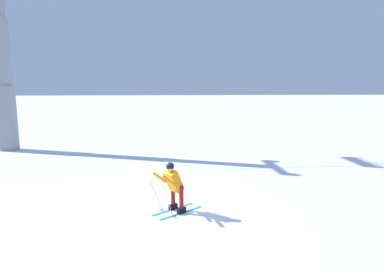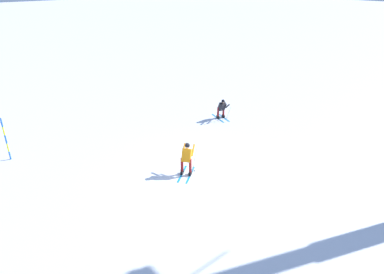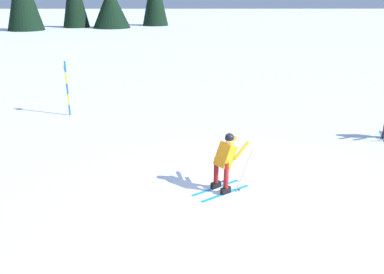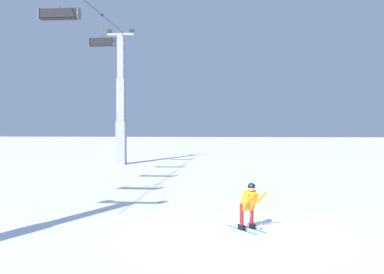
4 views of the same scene
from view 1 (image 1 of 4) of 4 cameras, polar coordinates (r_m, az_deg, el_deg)
The scene contains 3 objects.
ground_plane at distance 10.27m, azimuth -6.07°, elevation -12.22°, with size 260.00×260.00×0.00m, color white.
skier_carving_main at distance 9.50m, azimuth -3.35°, elevation -8.25°, with size 1.58×1.37×1.67m.
lift_tower_near at distance 21.49m, azimuth -30.60°, elevation 11.02°, with size 0.79×2.88×11.86m.
Camera 1 is at (0.17, -9.58, 3.70)m, focal length 30.03 mm.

